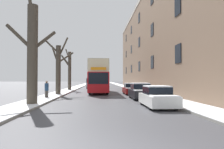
{
  "coord_description": "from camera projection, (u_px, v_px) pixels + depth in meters",
  "views": [
    {
      "loc": [
        -0.48,
        -4.96,
        1.93
      ],
      "look_at": [
        0.95,
        18.13,
        2.47
      ],
      "focal_mm": 32.0,
      "sensor_mm": 36.0,
      "label": 1
    }
  ],
  "objects": [
    {
      "name": "sidewalk_left",
      "position": [
        81.0,
        86.0,
        57.46
      ],
      "size": [
        2.38,
        130.0,
        0.16
      ],
      "color": "gray",
      "rests_on": "ground"
    },
    {
      "name": "sidewalk_right",
      "position": [
        121.0,
        86.0,
        58.18
      ],
      "size": [
        2.38,
        130.0,
        0.16
      ],
      "color": "gray",
      "rests_on": "ground"
    },
    {
      "name": "terrace_facade_right",
      "position": [
        163.0,
        44.0,
        37.84
      ],
      "size": [
        9.1,
        52.79,
        17.17
      ],
      "color": "#7A604C",
      "rests_on": "ground"
    },
    {
      "name": "bare_tree_left_0",
      "position": [
        32.0,
        52.0,
        14.65
      ],
      "size": [
        3.32,
        2.19,
        8.97
      ],
      "color": "#423A30",
      "rests_on": "ground"
    },
    {
      "name": "bare_tree_left_1",
      "position": [
        58.0,
        66.0,
        24.06
      ],
      "size": [
        3.23,
        2.73,
        7.23
      ],
      "color": "#423A30",
      "rests_on": "ground"
    },
    {
      "name": "bare_tree_left_2",
      "position": [
        69.0,
        70.0,
        33.71
      ],
      "size": [
        1.78,
        1.61,
        6.92
      ],
      "color": "#423A30",
      "rests_on": "ground"
    },
    {
      "name": "double_decker_bus",
      "position": [
        99.0,
        75.0,
        28.51
      ],
      "size": [
        2.59,
        10.98,
        4.38
      ],
      "color": "red",
      "rests_on": "ground"
    },
    {
      "name": "parked_car_0",
      "position": [
        157.0,
        97.0,
        13.78
      ],
      "size": [
        1.84,
        4.06,
        1.48
      ],
      "color": "silver",
      "rests_on": "ground"
    },
    {
      "name": "parked_car_1",
      "position": [
        140.0,
        92.0,
        19.53
      ],
      "size": [
        1.87,
        4.07,
        1.58
      ],
      "color": "black",
      "rests_on": "ground"
    },
    {
      "name": "parked_car_2",
      "position": [
        131.0,
        89.0,
        25.49
      ],
      "size": [
        1.77,
        4.34,
        1.44
      ],
      "color": "maroon",
      "rests_on": "ground"
    },
    {
      "name": "oncoming_van",
      "position": [
        92.0,
        83.0,
        42.79
      ],
      "size": [
        2.09,
        5.4,
        2.16
      ],
      "color": "#9EA3AD",
      "rests_on": "ground"
    },
    {
      "name": "pedestrian_left_sidewalk",
      "position": [
        47.0,
        89.0,
        19.6
      ],
      "size": [
        0.38,
        0.38,
        1.75
      ],
      "rotation": [
        0.0,
        0.0,
        3.73
      ],
      "color": "#4C4742",
      "rests_on": "ground"
    }
  ]
}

